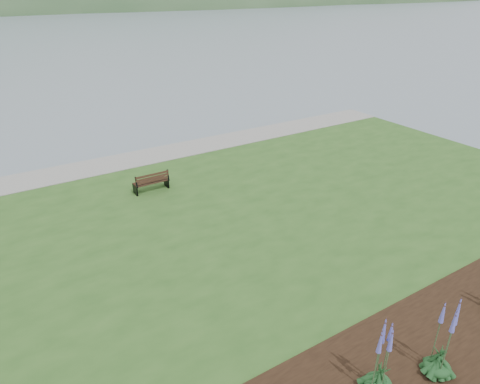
% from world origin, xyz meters
% --- Properties ---
extents(ground, '(600.00, 600.00, 0.00)m').
position_xyz_m(ground, '(0.00, 0.00, 0.00)').
color(ground, slate).
rests_on(ground, ground).
extents(lawn, '(34.00, 20.00, 0.40)m').
position_xyz_m(lawn, '(0.00, -2.00, 0.20)').
color(lawn, '#284F1C').
rests_on(lawn, ground).
extents(shoreline_path, '(34.00, 2.20, 0.03)m').
position_xyz_m(shoreline_path, '(0.00, 6.90, 0.42)').
color(shoreline_path, gray).
rests_on(shoreline_path, lawn).
extents(garden_bed, '(24.00, 4.40, 0.04)m').
position_xyz_m(garden_bed, '(3.00, -9.80, 0.42)').
color(garden_bed, black).
rests_on(garden_bed, lawn).
extents(far_hillside, '(580.00, 80.00, 38.00)m').
position_xyz_m(far_hillside, '(20.00, 170.00, 0.00)').
color(far_hillside, '#31542F').
rests_on(far_hillside, ground).
extents(park_bench, '(1.49, 0.61, 0.91)m').
position_xyz_m(park_bench, '(-0.06, 2.89, 0.85)').
color(park_bench, black).
rests_on(park_bench, lawn).
extents(echium_0, '(0.62, 0.62, 2.25)m').
position_xyz_m(echium_0, '(1.86, -9.68, 1.30)').
color(echium_0, '#14391A').
rests_on(echium_0, garden_bed).
extents(echium_4, '(0.62, 0.62, 2.30)m').
position_xyz_m(echium_4, '(0.37, -9.28, 1.38)').
color(echium_4, '#14391A').
rests_on(echium_4, garden_bed).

